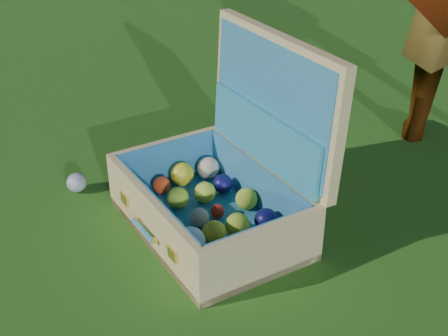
# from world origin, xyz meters

# --- Properties ---
(ground) EXTENTS (60.00, 60.00, 0.00)m
(ground) POSITION_xyz_m (0.00, 0.00, 0.00)
(ground) COLOR #215114
(ground) RESTS_ON ground
(stray_ball) EXTENTS (0.07, 0.07, 0.07)m
(stray_ball) POSITION_xyz_m (-0.66, -0.18, 0.03)
(stray_ball) COLOR teal
(stray_ball) RESTS_ON ground
(suitcase) EXTENTS (0.75, 0.67, 0.59)m
(suitcase) POSITION_xyz_m (-0.12, -0.03, 0.17)
(suitcase) COLOR #DDBA77
(suitcase) RESTS_ON ground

